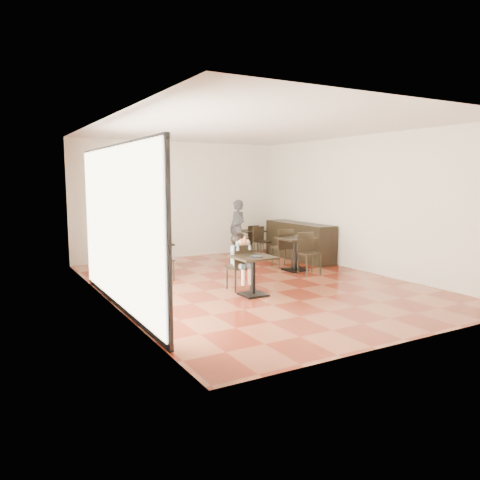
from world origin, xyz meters
TOP-DOWN VIEW (x-y plane):
  - floor at (0.00, 0.00)m, footprint 6.00×8.00m
  - ceiling at (0.00, 0.00)m, footprint 6.00×8.00m
  - wall_back at (0.00, 4.00)m, footprint 6.00×0.01m
  - wall_front at (0.00, -4.00)m, footprint 6.00×0.01m
  - wall_left at (-3.00, 0.00)m, footprint 0.01×8.00m
  - wall_right at (3.00, 0.00)m, footprint 0.01×8.00m
  - storefront_window at (-2.97, -0.50)m, footprint 0.04×4.50m
  - child_table at (-0.53, -0.81)m, footprint 0.71×0.71m
  - child_chair at (-0.53, -0.26)m, footprint 0.41×0.41m
  - child at (-0.53, -0.26)m, footprint 0.41×0.57m
  - plate at (-0.53, -0.91)m, footprint 0.25×0.25m
  - pizza_slice at (-0.53, -0.45)m, footprint 0.26×0.20m
  - adult_patron at (1.33, 3.10)m, footprint 0.44×0.62m
  - cafe_table_mid at (1.60, 0.76)m, footprint 0.83×0.83m
  - cafe_table_left at (-1.52, 1.85)m, footprint 0.75×0.75m
  - cafe_table_back at (1.97, 3.40)m, footprint 0.72×0.72m
  - chair_mid_a at (1.60, 1.31)m, footprint 0.48×0.48m
  - chair_mid_b at (1.60, 0.21)m, footprint 0.48×0.48m
  - chair_left_a at (-1.52, 2.40)m, footprint 0.43×0.43m
  - chair_left_b at (-1.52, 1.30)m, footprint 0.43×0.43m
  - chair_back_a at (1.98, 3.50)m, footprint 0.41×0.41m
  - chair_back_b at (1.98, 2.85)m, footprint 0.41×0.41m
  - service_counter at (2.65, 2.00)m, footprint 0.60×2.40m

SIDE VIEW (x-z plane):
  - floor at x=0.00m, z-range -0.01..0.01m
  - cafe_table_back at x=1.97m, z-range 0.00..0.70m
  - cafe_table_left at x=-1.52m, z-range 0.00..0.74m
  - child_table at x=-0.53m, z-range 0.00..0.75m
  - cafe_table_mid at x=1.60m, z-range 0.00..0.80m
  - chair_back_a at x=1.98m, z-range 0.00..0.85m
  - chair_back_b at x=1.98m, z-range 0.00..0.85m
  - chair_left_a at x=-1.52m, z-range 0.00..0.90m
  - chair_left_b at x=-1.52m, z-range 0.00..0.90m
  - child_chair at x=-0.53m, z-range 0.00..0.90m
  - chair_mid_a at x=1.60m, z-range 0.00..0.96m
  - chair_mid_b at x=1.60m, z-range 0.00..0.96m
  - service_counter at x=2.65m, z-range 0.00..1.00m
  - child at x=-0.53m, z-range 0.00..1.14m
  - plate at x=-0.53m, z-range 0.75..0.77m
  - adult_patron at x=1.33m, z-range 0.00..1.61m
  - pizza_slice at x=-0.53m, z-range 0.95..1.02m
  - storefront_window at x=-2.97m, z-range 0.10..2.70m
  - wall_back at x=0.00m, z-range 0.00..3.20m
  - wall_front at x=0.00m, z-range 0.00..3.20m
  - wall_left at x=-3.00m, z-range 0.00..3.20m
  - wall_right at x=3.00m, z-range 0.00..3.20m
  - ceiling at x=0.00m, z-range 3.20..3.21m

